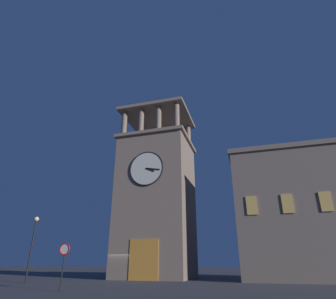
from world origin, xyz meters
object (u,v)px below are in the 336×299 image
object	(u,v)px
clocktower	(157,201)
street_lamp	(34,236)
adjacent_wing_building	(336,211)
no_horn_sign	(64,253)

from	to	relation	value
clocktower	street_lamp	distance (m)	14.17
clocktower	adjacent_wing_building	size ratio (longest dim) A/B	1.20
street_lamp	clocktower	bearing A→B (deg)	-130.92
clocktower	no_horn_sign	distance (m)	17.10
clocktower	adjacent_wing_building	world-z (taller)	clocktower
adjacent_wing_building	no_horn_sign	xyz separation A→B (m)	(20.28, 15.29, -4.20)
clocktower	adjacent_wing_building	bearing A→B (deg)	178.60
street_lamp	no_horn_sign	size ratio (longest dim) A/B	1.99
clocktower	no_horn_sign	world-z (taller)	clocktower
street_lamp	adjacent_wing_building	bearing A→B (deg)	-161.14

